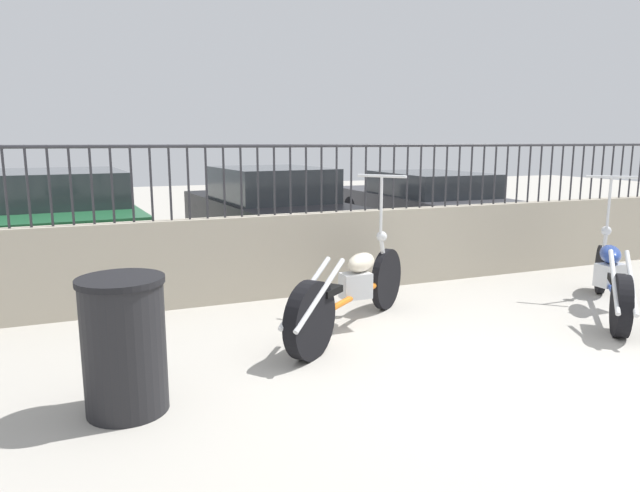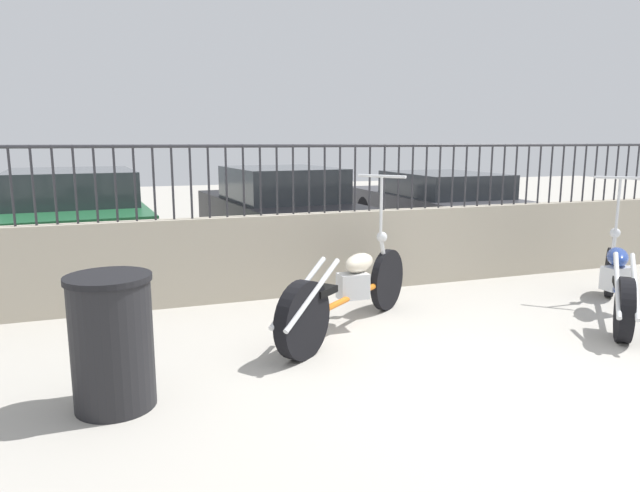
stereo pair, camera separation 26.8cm
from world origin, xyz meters
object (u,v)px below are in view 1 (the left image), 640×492
motorcycle_blue (612,279)px  car_black (268,207)px  car_green (61,217)px  car_dark_grey (425,203)px  trash_bin (124,345)px  motorcycle_orange (347,293)px

motorcycle_blue → car_black: 5.51m
motorcycle_blue → car_green: (-5.30, 4.75, 0.32)m
motorcycle_blue → car_dark_grey: motorcycle_blue is taller
motorcycle_blue → car_black: size_ratio=0.40×
trash_bin → car_black: size_ratio=0.21×
trash_bin → car_dark_grey: car_dark_grey is taller
trash_bin → car_black: car_black is taller
motorcycle_orange → car_black: 4.66m
motorcycle_orange → car_dark_grey: size_ratio=0.40×
car_green → motorcycle_blue: bearing=-136.0°
motorcycle_blue → trash_bin: size_ratio=1.92×
motorcycle_orange → trash_bin: size_ratio=2.06×
trash_bin → car_black: 6.06m
trash_bin → car_green: car_green is taller
car_green → car_black: bearing=-88.3°
motorcycle_blue → car_dark_grey: size_ratio=0.38×
trash_bin → car_dark_grey: bearing=43.3°
motorcycle_blue → car_green: motorcycle_blue is taller
motorcycle_blue → car_black: bearing=64.7°
motorcycle_blue → car_black: motorcycle_blue is taller
motorcycle_orange → car_green: (-2.53, 4.28, 0.30)m
motorcycle_orange → car_dark_grey: (3.69, 4.51, 0.23)m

